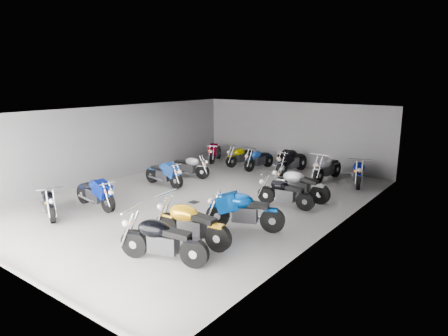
{
  "coord_description": "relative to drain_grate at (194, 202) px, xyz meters",
  "views": [
    {
      "loc": [
        9.07,
        -10.77,
        4.35
      ],
      "look_at": [
        0.17,
        1.07,
        1.0
      ],
      "focal_mm": 32.0,
      "sensor_mm": 36.0,
      "label": 1
    }
  ],
  "objects": [
    {
      "name": "motorcycle_left_f",
      "position": [
        -2.61,
        2.63,
        0.49
      ],
      "size": [
        2.05,
        0.65,
        0.92
      ],
      "rotation": [
        0.0,
        0.0,
        -1.33
      ],
      "color": "black",
      "rests_on": "ground"
    },
    {
      "name": "motorcycle_left_e",
      "position": [
        -2.46,
        0.99,
        0.51
      ],
      "size": [
        2.15,
        0.45,
        0.94
      ],
      "rotation": [
        0.0,
        0.0,
        -1.62
      ],
      "color": "black",
      "rests_on": "ground"
    },
    {
      "name": "motorcycle_left_a",
      "position": [
        -2.7,
        -3.91,
        0.48
      ],
      "size": [
        1.91,
        0.91,
        0.89
      ],
      "rotation": [
        0.0,
        0.0,
        -1.97
      ],
      "color": "black",
      "rests_on": "ground"
    },
    {
      "name": "wall_back",
      "position": [
        0.0,
        7.5,
        1.59
      ],
      "size": [
        10.0,
        0.1,
        3.2
      ],
      "primitive_type": "cube",
      "color": "slate",
      "rests_on": "ground"
    },
    {
      "name": "motorcycle_right_b",
      "position": [
        2.38,
        -2.83,
        0.57
      ],
      "size": [
        2.39,
        0.53,
        1.05
      ],
      "rotation": [
        0.0,
        0.0,
        1.67
      ],
      "color": "black",
      "rests_on": "ground"
    },
    {
      "name": "motorcycle_back_f",
      "position": [
        3.89,
        5.89,
        0.54
      ],
      "size": [
        0.91,
        2.18,
        1.0
      ],
      "rotation": [
        0.0,
        0.0,
        3.49
      ],
      "color": "black",
      "rests_on": "ground"
    },
    {
      "name": "motorcycle_back_b",
      "position": [
        -2.08,
        6.08,
        0.49
      ],
      "size": [
        0.66,
        2.05,
        0.92
      ],
      "rotation": [
        0.0,
        0.0,
        2.89
      ],
      "color": "black",
      "rests_on": "ground"
    },
    {
      "name": "motorcycle_left_b",
      "position": [
        -2.26,
        -2.47,
        0.52
      ],
      "size": [
        2.21,
        0.47,
        0.97
      ],
      "rotation": [
        0.0,
        0.0,
        -1.65
      ],
      "color": "black",
      "rests_on": "ground"
    },
    {
      "name": "motorcycle_back_d",
      "position": [
        0.68,
        6.14,
        0.57
      ],
      "size": [
        0.52,
        2.41,
        1.06
      ],
      "rotation": [
        0.0,
        0.0,
        3.06
      ],
      "color": "black",
      "rests_on": "ground"
    },
    {
      "name": "ceiling",
      "position": [
        0.0,
        0.5,
        3.21
      ],
      "size": [
        10.0,
        14.0,
        0.04
      ],
      "primitive_type": "cube",
      "color": "black",
      "rests_on": "wall_back"
    },
    {
      "name": "wall_left",
      "position": [
        -5.0,
        0.5,
        1.59
      ],
      "size": [
        0.1,
        14.0,
        3.2
      ],
      "primitive_type": "cube",
      "color": "slate",
      "rests_on": "ground"
    },
    {
      "name": "ground",
      "position": [
        0.0,
        0.5,
        -0.01
      ],
      "size": [
        14.0,
        14.0,
        0.0
      ],
      "primitive_type": "plane",
      "color": "#A19E99",
      "rests_on": "ground"
    },
    {
      "name": "motorcycle_right_c",
      "position": [
        2.9,
        -1.09,
        0.56
      ],
      "size": [
        2.23,
        1.04,
        1.03
      ],
      "rotation": [
        0.0,
        0.0,
        1.96
      ],
      "color": "black",
      "rests_on": "ground"
    },
    {
      "name": "motorcycle_back_c",
      "position": [
        -0.97,
        5.89,
        0.5
      ],
      "size": [
        0.48,
        2.11,
        0.93
      ],
      "rotation": [
        0.0,
        0.0,
        3.03
      ],
      "color": "black",
      "rests_on": "ground"
    },
    {
      "name": "motorcycle_right_e",
      "position": [
        2.84,
        1.49,
        0.49
      ],
      "size": [
        2.08,
        0.46,
        0.92
      ],
      "rotation": [
        0.0,
        0.0,
        1.67
      ],
      "color": "black",
      "rests_on": "ground"
    },
    {
      "name": "motorcycle_right_a",
      "position": [
        2.53,
        -4.03,
        0.55
      ],
      "size": [
        2.27,
        0.84,
        1.02
      ],
      "rotation": [
        0.0,
        0.0,
        1.87
      ],
      "color": "black",
      "rests_on": "ground"
    },
    {
      "name": "drain_grate",
      "position": [
        0.0,
        0.0,
        0.0
      ],
      "size": [
        0.32,
        0.32,
        0.01
      ],
      "primitive_type": "cube",
      "color": "black",
      "rests_on": "ground"
    },
    {
      "name": "wall_right",
      "position": [
        5.0,
        0.5,
        1.59
      ],
      "size": [
        0.1,
        14.0,
        3.2
      ],
      "primitive_type": "cube",
      "color": "slate",
      "rests_on": "ground"
    },
    {
      "name": "motorcycle_right_f",
      "position": [
        2.85,
        2.54,
        0.55
      ],
      "size": [
        2.32,
        0.44,
        1.02
      ],
      "rotation": [
        0.0,
        0.0,
        1.57
      ],
      "color": "black",
      "rests_on": "ground"
    },
    {
      "name": "motorcycle_back_e",
      "position": [
        2.54,
        5.86,
        0.55
      ],
      "size": [
        0.5,
        2.31,
        1.01
      ],
      "rotation": [
        0.0,
        0.0,
        3.06
      ],
      "color": "black",
      "rests_on": "ground"
    },
    {
      "name": "motorcycle_back_a",
      "position": [
        -3.81,
        6.1,
        0.5
      ],
      "size": [
        1.01,
        1.98,
        0.93
      ],
      "rotation": [
        0.0,
        0.0,
        3.57
      ],
      "color": "black",
      "rests_on": "ground"
    }
  ]
}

